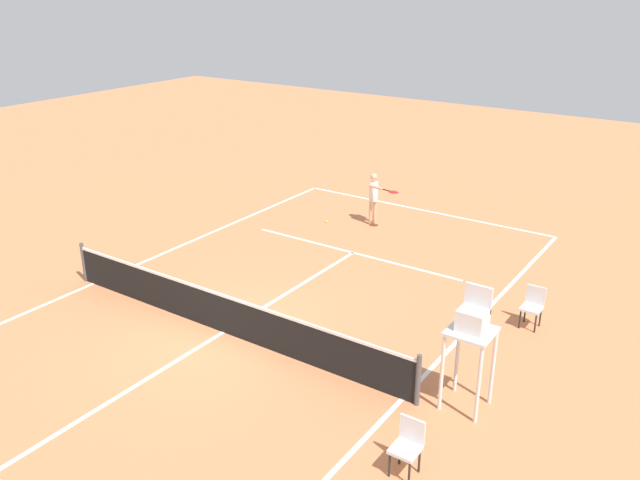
{
  "coord_description": "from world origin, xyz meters",
  "views": [
    {
      "loc": [
        -9.15,
        9.56,
        7.44
      ],
      "look_at": [
        0.23,
        -4.21,
        0.8
      ],
      "focal_mm": 37.06,
      "sensor_mm": 36.0,
      "label": 1
    }
  ],
  "objects_px": {
    "courtside_chair_near": "(408,444)",
    "tennis_ball": "(326,221)",
    "umpire_chair": "(472,330)",
    "courtside_chair_mid": "(533,305)",
    "player_serving": "(374,195)"
  },
  "relations": [
    {
      "from": "tennis_ball",
      "to": "courtside_chair_near",
      "type": "relative_size",
      "value": 0.07
    },
    {
      "from": "umpire_chair",
      "to": "courtside_chair_mid",
      "type": "relative_size",
      "value": 2.54
    },
    {
      "from": "player_serving",
      "to": "tennis_ball",
      "type": "relative_size",
      "value": 24.8
    },
    {
      "from": "player_serving",
      "to": "tennis_ball",
      "type": "xyz_separation_m",
      "value": [
        1.35,
        0.73,
        -0.97
      ]
    },
    {
      "from": "player_serving",
      "to": "courtside_chair_near",
      "type": "height_order",
      "value": "player_serving"
    },
    {
      "from": "tennis_ball",
      "to": "umpire_chair",
      "type": "height_order",
      "value": "umpire_chair"
    },
    {
      "from": "umpire_chair",
      "to": "courtside_chair_near",
      "type": "xyz_separation_m",
      "value": [
        0.08,
        2.21,
        -1.07
      ]
    },
    {
      "from": "tennis_ball",
      "to": "courtside_chair_near",
      "type": "xyz_separation_m",
      "value": [
        -7.55,
        8.99,
        0.5
      ]
    },
    {
      "from": "courtside_chair_near",
      "to": "tennis_ball",
      "type": "bearing_deg",
      "value": -49.97
    },
    {
      "from": "umpire_chair",
      "to": "courtside_chair_near",
      "type": "bearing_deg",
      "value": 87.83
    },
    {
      "from": "courtside_chair_near",
      "to": "player_serving",
      "type": "bearing_deg",
      "value": -57.46
    },
    {
      "from": "player_serving",
      "to": "courtside_chair_mid",
      "type": "distance_m",
      "value": 7.41
    },
    {
      "from": "tennis_ball",
      "to": "umpire_chair",
      "type": "distance_m",
      "value": 10.33
    },
    {
      "from": "umpire_chair",
      "to": "courtside_chair_mid",
      "type": "bearing_deg",
      "value": -90.82
    },
    {
      "from": "tennis_ball",
      "to": "courtside_chair_near",
      "type": "height_order",
      "value": "courtside_chair_near"
    }
  ]
}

